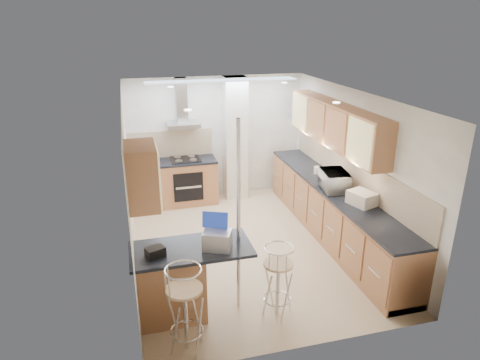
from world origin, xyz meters
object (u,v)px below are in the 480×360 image
object	(u,v)px
bread_bin	(362,198)
laptop	(217,240)
microwave	(335,181)
bar_stool_near	(185,309)
bar_stool_end	(278,281)

from	to	relation	value
bread_bin	laptop	bearing A→B (deg)	179.63
microwave	bar_stool_near	size ratio (longest dim) A/B	0.54
microwave	bread_bin	bearing A→B (deg)	-159.85
bar_stool_near	bar_stool_end	size ratio (longest dim) A/B	1.10
laptop	bar_stool_end	world-z (taller)	laptop
microwave	laptop	world-z (taller)	microwave
bar_stool_near	laptop	bearing A→B (deg)	49.18
bar_stool_end	bar_stool_near	bearing A→B (deg)	129.81
bread_bin	bar_stool_end	bearing A→B (deg)	-168.16
laptop	bar_stool_near	world-z (taller)	laptop
microwave	laptop	xyz separation A→B (m)	(-2.25, -1.42, -0.03)
microwave	bar_stool_near	xyz separation A→B (m)	(-2.73, -1.94, -0.55)
bar_stool_end	bread_bin	bearing A→B (deg)	-35.22
laptop	bar_stool_near	distance (m)	0.88
microwave	bar_stool_end	distance (m)	2.30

